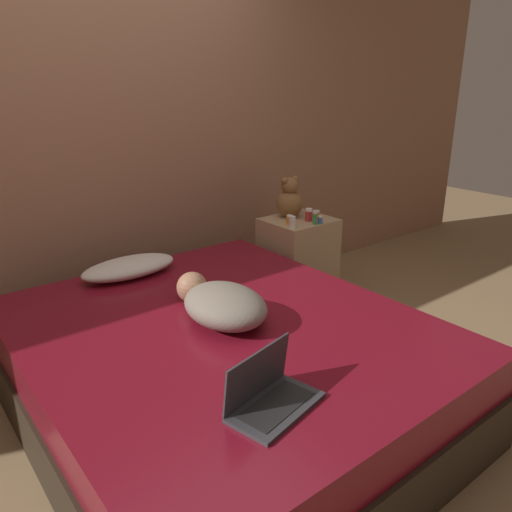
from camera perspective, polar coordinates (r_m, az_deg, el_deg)
The scene contains 14 objects.
ground_plane at distance 2.67m, azimuth -3.65°, elevation -17.24°, with size 12.00×12.00×0.00m, color #937551.
wall_back at distance 3.33m, azimuth -17.60°, elevation 13.53°, with size 8.00×0.06×2.60m.
bed at distance 2.53m, azimuth -3.78°, elevation -12.78°, with size 1.77×2.08×0.50m.
nightstand at distance 3.68m, azimuth 4.78°, elevation -0.70°, with size 0.47×0.41×0.66m.
pillow at distance 3.04m, azimuth -14.30°, elevation -1.26°, with size 0.57×0.28×0.11m.
person_lying at distance 2.41m, azimuth -3.96°, elevation -5.39°, with size 0.37×0.62×0.18m.
laptop at distance 1.83m, azimuth 1.51°, elevation -15.51°, with size 0.39×0.27×0.21m.
teddy_bear at distance 3.60m, azimuth 3.86°, elevation 6.46°, with size 0.19×0.19×0.30m.
bottle_amber at distance 3.61m, azimuth 6.91°, elevation 4.73°, with size 0.05×0.05×0.06m.
bottle_green at distance 3.45m, azimuth 6.73°, elevation 4.39°, with size 0.03×0.03×0.10m.
bottle_orange at distance 3.43m, azimuth 3.87°, elevation 4.12°, with size 0.05×0.05×0.07m.
bottle_blue at distance 3.47m, azimuth 7.33°, elevation 4.12°, with size 0.03×0.03×0.06m.
bottle_red at distance 3.53m, azimuth 6.06°, elevation 4.70°, with size 0.05×0.05×0.09m.
bottle_white at distance 3.35m, azimuth 4.18°, elevation 3.86°, with size 0.05×0.05×0.08m.
Camera 1 is at (-1.19, -1.78, 1.60)m, focal length 35.00 mm.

